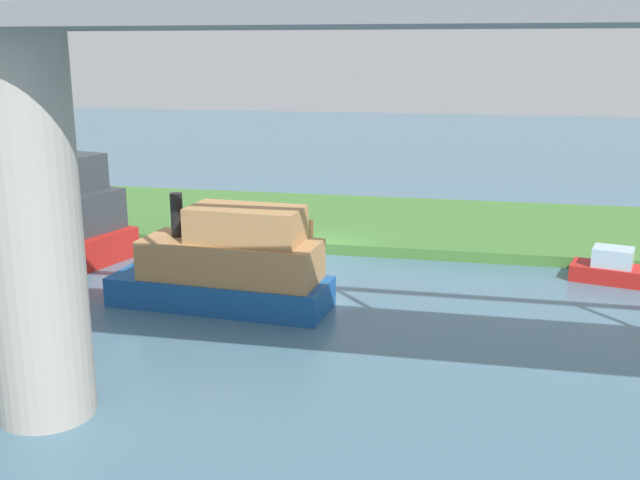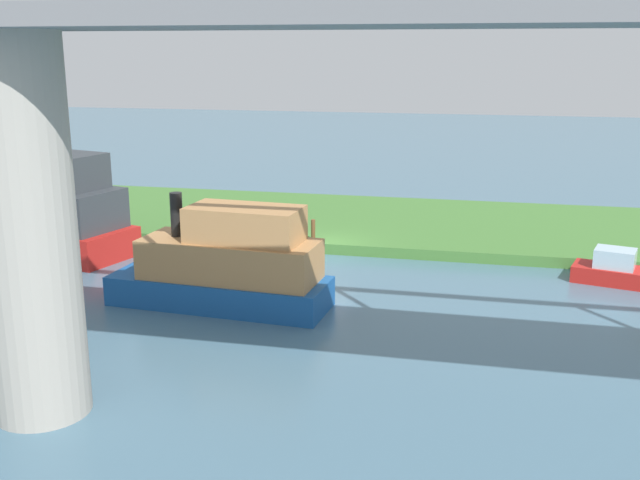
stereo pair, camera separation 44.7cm
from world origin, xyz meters
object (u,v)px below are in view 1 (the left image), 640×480
(bridge_pylon, at_px, (32,234))
(person_on_bank, at_px, (235,218))
(houseboat_blue, at_px, (227,266))
(motorboat_red, at_px, (623,271))
(skiff_small, at_px, (35,212))
(mooring_post, at_px, (311,230))

(bridge_pylon, distance_m, person_on_bank, 18.70)
(bridge_pylon, height_order, person_on_bank, bridge_pylon)
(person_on_bank, height_order, houseboat_blue, houseboat_blue)
(motorboat_red, xyz_separation_m, skiff_small, (26.27, 0.52, 1.41))
(person_on_bank, bearing_deg, bridge_pylon, 92.70)
(skiff_small, bearing_deg, houseboat_blue, 153.97)
(bridge_pylon, distance_m, motorboat_red, 23.02)
(bridge_pylon, xyz_separation_m, person_on_bank, (0.87, -18.31, -3.68))
(bridge_pylon, bearing_deg, person_on_bank, -87.30)
(houseboat_blue, relative_size, skiff_small, 0.78)
(skiff_small, bearing_deg, person_on_bank, -156.30)
(person_on_bank, relative_size, mooring_post, 1.44)
(person_on_bank, distance_m, skiff_small, 9.38)
(mooring_post, height_order, skiff_small, skiff_small)
(bridge_pylon, relative_size, houseboat_blue, 1.16)
(bridge_pylon, relative_size, mooring_post, 10.09)
(houseboat_blue, bearing_deg, person_on_bank, -73.47)
(mooring_post, relative_size, houseboat_blue, 0.12)
(mooring_post, bearing_deg, motorboat_red, 169.62)
(person_on_bank, height_order, motorboat_red, person_on_bank)
(person_on_bank, xyz_separation_m, skiff_small, (8.57, 3.76, 0.73))
(bridge_pylon, relative_size, person_on_bank, 7.03)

